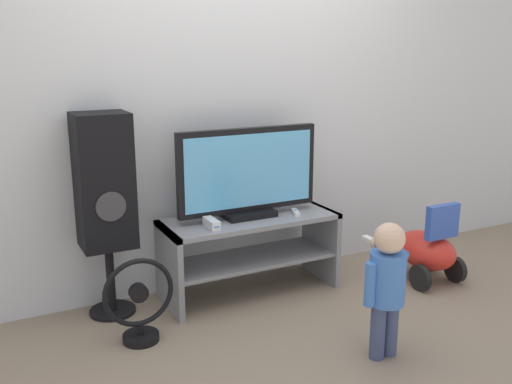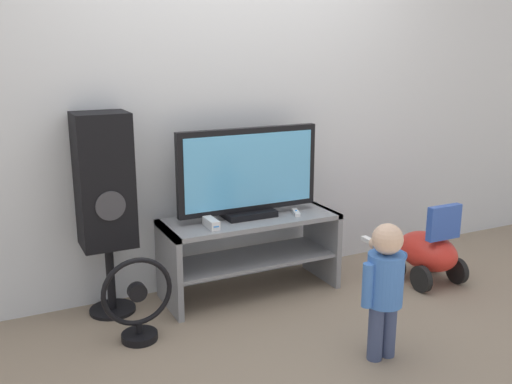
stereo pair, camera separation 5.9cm
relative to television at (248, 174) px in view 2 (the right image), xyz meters
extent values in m
plane|color=gray|center=(0.00, -0.24, -0.79)|extent=(16.00, 16.00, 0.00)
cube|color=silver|center=(0.00, 0.28, 0.51)|extent=(10.00, 0.06, 2.60)
cube|color=gray|center=(0.00, -0.02, -0.29)|extent=(1.13, 0.43, 0.03)
cube|color=gray|center=(0.00, -0.02, -0.56)|extent=(1.09, 0.39, 0.02)
cube|color=gray|center=(-0.55, -0.02, -0.53)|extent=(0.04, 0.43, 0.51)
cube|color=gray|center=(0.55, -0.02, -0.53)|extent=(0.04, 0.43, 0.51)
cube|color=black|center=(0.00, 0.00, -0.26)|extent=(0.33, 0.20, 0.04)
cube|color=black|center=(0.00, 0.00, 0.03)|extent=(0.94, 0.05, 0.53)
cube|color=#59B2EA|center=(0.00, -0.03, 0.03)|extent=(0.87, 0.01, 0.46)
cube|color=white|center=(-0.30, -0.11, -0.25)|extent=(0.05, 0.16, 0.05)
cube|color=#3F8CE5|center=(-0.30, -0.19, -0.25)|extent=(0.03, 0.00, 0.01)
cube|color=white|center=(0.30, -0.09, -0.27)|extent=(0.08, 0.13, 0.02)
cylinder|color=#337FD8|center=(0.30, -0.09, -0.25)|extent=(0.01, 0.01, 0.00)
cylinder|color=#3F4C72|center=(0.21, -1.05, -0.64)|extent=(0.08, 0.08, 0.30)
cylinder|color=#3F4C72|center=(0.29, -1.05, -0.64)|extent=(0.08, 0.08, 0.30)
cylinder|color=#3F72C6|center=(0.25, -1.05, -0.36)|extent=(0.18, 0.18, 0.27)
sphere|color=beige|center=(0.25, -1.05, -0.14)|extent=(0.16, 0.16, 0.16)
cylinder|color=#3F72C6|center=(0.15, -1.05, -0.37)|extent=(0.06, 0.06, 0.23)
cylinder|color=#3F72C6|center=(0.36, -0.94, -0.26)|extent=(0.06, 0.23, 0.06)
sphere|color=beige|center=(0.36, -0.83, -0.26)|extent=(0.07, 0.07, 0.07)
cube|color=white|center=(0.36, -0.79, -0.26)|extent=(0.03, 0.13, 0.02)
cylinder|color=black|center=(-0.87, 0.10, -0.78)|extent=(0.28, 0.28, 0.02)
cylinder|color=black|center=(-0.87, 0.10, -0.58)|extent=(0.05, 0.05, 0.43)
cube|color=black|center=(-0.87, 0.10, 0.03)|extent=(0.31, 0.26, 0.78)
cylinder|color=#38383D|center=(-0.87, -0.04, -0.09)|extent=(0.17, 0.01, 0.17)
cylinder|color=black|center=(-0.82, -0.32, -0.77)|extent=(0.20, 0.20, 0.04)
cylinder|color=black|center=(-0.82, -0.32, -0.72)|extent=(0.04, 0.04, 0.06)
torus|color=black|center=(-0.82, -0.32, -0.51)|extent=(0.39, 0.03, 0.39)
cylinder|color=black|center=(-0.82, -0.32, -0.51)|extent=(0.10, 0.05, 0.10)
ellipsoid|color=red|center=(1.16, -0.38, -0.58)|extent=(0.32, 0.47, 0.25)
cube|color=blue|center=(1.16, -0.51, -0.34)|extent=(0.25, 0.05, 0.23)
cylinder|color=black|center=(1.00, -0.26, -0.70)|extent=(0.04, 0.18, 0.18)
cylinder|color=black|center=(1.32, -0.26, -0.70)|extent=(0.04, 0.18, 0.18)
cylinder|color=black|center=(1.00, -0.51, -0.70)|extent=(0.04, 0.18, 0.18)
cylinder|color=black|center=(1.32, -0.51, -0.70)|extent=(0.04, 0.18, 0.18)
camera|label=1|loc=(-1.55, -3.12, 0.77)|focal=40.00mm
camera|label=2|loc=(-1.50, -3.14, 0.77)|focal=40.00mm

